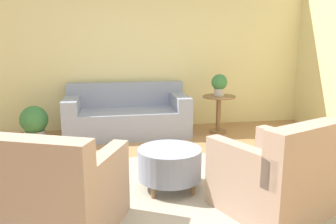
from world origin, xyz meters
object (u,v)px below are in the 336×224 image
armchair_right (275,178)px  ottoman_table (170,163)px  side_table (219,107)px  potted_plant_floor (34,123)px  armchair_left (61,194)px  potted_plant_on_side_table (219,84)px  couch (127,116)px

armchair_right → ottoman_table: armchair_right is taller
side_table → potted_plant_floor: 3.06m
armchair_left → potted_plant_on_side_table: 3.64m
armchair_right → armchair_left: bearing=180.0°
couch → armchair_right: armchair_right is taller
armchair_left → side_table: bearing=50.6°
ottoman_table → potted_plant_floor: bearing=130.6°
side_table → potted_plant_on_side_table: potted_plant_on_side_table is taller
armchair_left → side_table: (2.29, 2.79, 0.11)m
couch → side_table: couch is taller
ottoman_table → side_table: size_ratio=1.04×
armchair_right → side_table: size_ratio=1.72×
ottoman_table → side_table: side_table is taller
armchair_left → armchair_right: size_ratio=1.00×
ottoman_table → potted_plant_floor: (-1.78, 2.08, 0.02)m
couch → ottoman_table: 2.29m
ottoman_table → potted_plant_on_side_table: potted_plant_on_side_table is taller
ottoman_table → potted_plant_on_side_table: size_ratio=1.81×
couch → side_table: (1.58, -0.15, 0.13)m
armchair_left → side_table: armchair_left is taller
couch → potted_plant_floor: (-1.47, -0.19, -0.00)m
armchair_left → armchair_right: bearing=0.0°
potted_plant_floor → couch: bearing=7.3°
armchair_right → side_table: 2.82m
potted_plant_on_side_table → armchair_left: bearing=-129.4°
side_table → armchair_right: bearing=-98.6°
couch → potted_plant_floor: size_ratio=3.54×
couch → potted_plant_floor: 1.49m
armchair_right → ottoman_table: (-0.85, 0.67, -0.05)m
armchair_left → ottoman_table: size_ratio=1.65×
ottoman_table → side_table: (1.27, 2.12, 0.16)m
potted_plant_floor → ottoman_table: bearing=-49.4°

